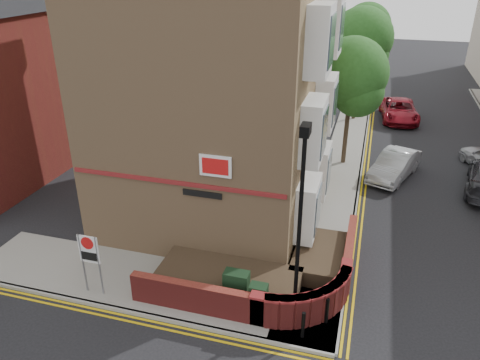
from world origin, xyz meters
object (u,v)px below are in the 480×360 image
object	(u,v)px
silver_car_near	(395,165)
lamppost	(299,228)
zone_sign	(89,254)
utility_cabinet_large	(236,288)

from	to	relation	value
silver_car_near	lamppost	bearing A→B (deg)	-84.18
zone_sign	silver_car_near	bearing A→B (deg)	52.28
lamppost	utility_cabinet_large	xyz separation A→B (m)	(-1.90, 0.10, -2.62)
lamppost	silver_car_near	bearing A→B (deg)	75.54
utility_cabinet_large	zone_sign	world-z (taller)	zone_sign
utility_cabinet_large	zone_sign	distance (m)	4.86
utility_cabinet_large	lamppost	bearing A→B (deg)	-3.01
lamppost	utility_cabinet_large	distance (m)	3.24
zone_sign	lamppost	bearing A→B (deg)	6.07
utility_cabinet_large	zone_sign	size ratio (longest dim) A/B	0.55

